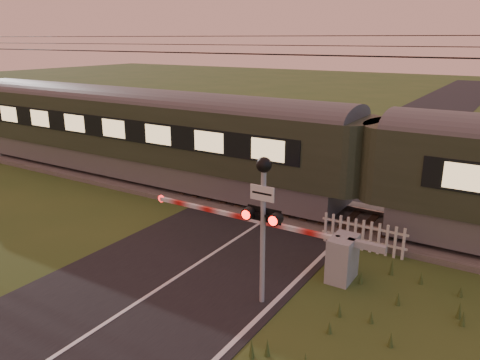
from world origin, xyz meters
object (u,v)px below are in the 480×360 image
Objects in this scene: train at (370,165)px; crossing_signal at (263,205)px; boom_gate at (330,253)px; picket_fence at (363,235)px.

train is 5.99m from crossing_signal.
train reaches higher than boom_gate.
boom_gate is at bearing -86.02° from train.
train is at bearing 93.98° from boom_gate.
picket_fence is at bearing 74.63° from crossing_signal.
crossing_signal is (-0.61, -5.95, 0.32)m from train.
boom_gate is 2.84× the size of picket_fence.
train is 5.43× the size of boom_gate.
boom_gate reaches higher than picket_fence.
train is 2.56m from picket_fence.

